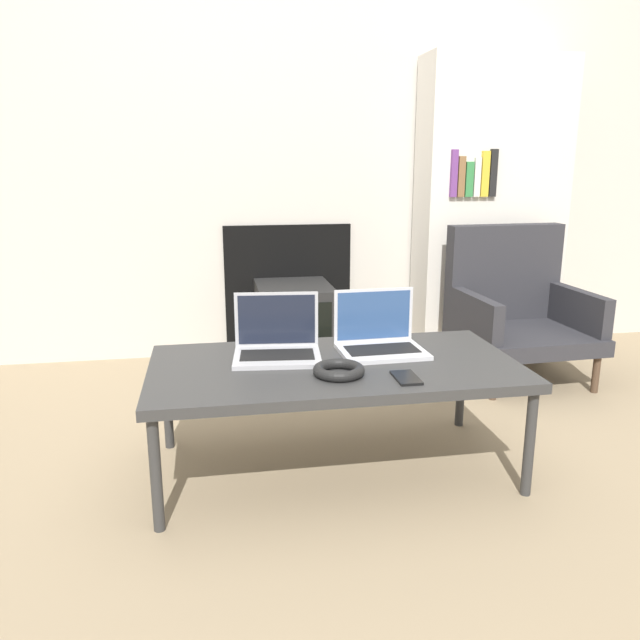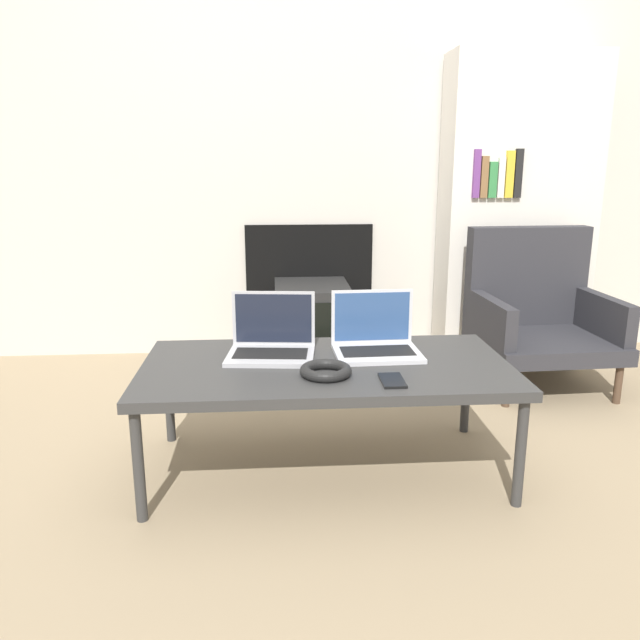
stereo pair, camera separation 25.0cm
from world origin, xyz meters
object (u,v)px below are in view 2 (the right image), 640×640
laptop_left (272,342)px  phone (392,380)px  tv (312,324)px  armchair (536,309)px  laptop_right (375,340)px  headphones (326,370)px

laptop_left → phone: size_ratio=2.49×
laptop_left → tv: (0.22, 1.14, -0.24)m
laptop_left → armchair: size_ratio=0.43×
phone → armchair: size_ratio=0.17×
phone → laptop_right: bearing=90.8°
headphones → tv: tv is taller
laptop_right → phone: laptop_right is taller
tv → armchair: 1.20m
laptop_left → phone: 0.52m
laptop_left → headphones: laptop_left is taller
headphones → tv: size_ratio=0.36×
laptop_right → armchair: 1.25m
laptop_left → tv: 1.19m
laptop_right → tv: size_ratio=0.66×
phone → tv: bearing=96.8°
headphones → armchair: (1.17, 1.04, -0.06)m
laptop_left → headphones: size_ratio=1.92×
laptop_left → phone: bearing=-34.0°
headphones → armchair: armchair is taller
laptop_left → armchair: bearing=36.1°
laptop_right → tv: 1.18m
armchair → tv: bearing=160.4°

